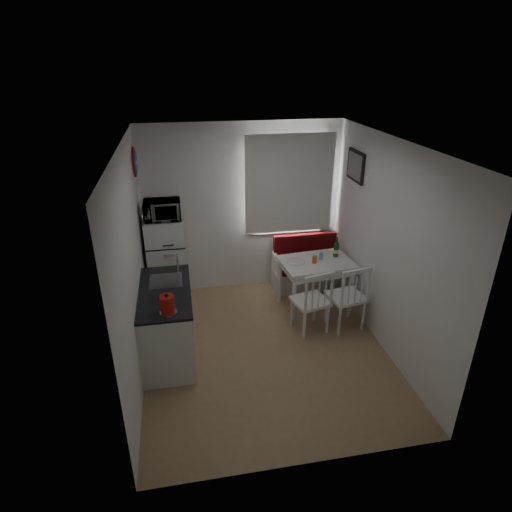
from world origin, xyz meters
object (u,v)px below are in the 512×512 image
at_px(bench, 310,270).
at_px(dining_table, 316,266).
at_px(kitchen_counter, 167,322).
at_px(chair_right, 350,292).
at_px(wine_bottle, 336,247).
at_px(microwave, 162,210).
at_px(kettle, 167,304).
at_px(fridge, 167,262).
at_px(chair_left, 313,296).

height_order(bench, dining_table, bench).
xyz_separation_m(kitchen_counter, chair_right, (2.38, 0.05, 0.14)).
distance_m(chair_right, wine_bottle, 0.83).
distance_m(microwave, wine_bottle, 2.53).
bearing_deg(dining_table, kettle, -154.49).
xyz_separation_m(dining_table, fridge, (-2.11, 0.52, 0.01)).
relative_size(dining_table, chair_left, 2.02).
xyz_separation_m(dining_table, chair_left, (-0.25, -0.67, -0.09)).
bearing_deg(microwave, fridge, 90.00).
distance_m(kitchen_counter, dining_table, 2.26).
distance_m(microwave, kettle, 1.79).
bearing_deg(chair_right, wine_bottle, 74.27).
relative_size(bench, microwave, 2.40).
relative_size(fridge, wine_bottle, 4.53).
bearing_deg(fridge, wine_bottle, -9.86).
bearing_deg(chair_right, fridge, 142.79).
xyz_separation_m(dining_table, chair_right, (0.25, -0.67, -0.07)).
relative_size(dining_table, microwave, 2.15).
xyz_separation_m(chair_right, wine_bottle, (0.07, 0.77, 0.30)).
xyz_separation_m(chair_left, fridge, (-1.86, 1.19, 0.10)).
bearing_deg(microwave, kitchen_counter, -90.94).
distance_m(bench, microwave, 2.54).
bearing_deg(fridge, chair_left, -32.62).
bearing_deg(microwave, bench, 4.06).
relative_size(chair_right, kettle, 2.12).
xyz_separation_m(bench, chair_right, (0.13, -1.30, 0.32)).
distance_m(dining_table, kettle, 2.45).
distance_m(dining_table, microwave, 2.31).
distance_m(fridge, wine_bottle, 2.48).
distance_m(kitchen_counter, fridge, 1.26).
height_order(microwave, wine_bottle, microwave).
bearing_deg(microwave, chair_left, -31.51).
distance_m(bench, chair_left, 1.38).
bearing_deg(wine_bottle, dining_table, -162.75).
bearing_deg(chair_left, fridge, 133.82).
bearing_deg(dining_table, microwave, 161.70).
height_order(chair_right, wine_bottle, wine_bottle).
height_order(kitchen_counter, bench, kitchen_counter).
bearing_deg(wine_bottle, chair_right, -95.34).
xyz_separation_m(kitchen_counter, kettle, (0.05, -0.54, 0.57)).
relative_size(bench, fridge, 0.88).
height_order(kitchen_counter, chair_right, kitchen_counter).
xyz_separation_m(bench, wine_bottle, (0.21, -0.53, 0.62)).
bearing_deg(microwave, wine_bottle, -8.71).
xyz_separation_m(kitchen_counter, fridge, (0.02, 1.24, 0.22)).
distance_m(dining_table, chair_right, 0.72).
distance_m(kitchen_counter, chair_right, 2.38).
relative_size(kitchen_counter, chair_left, 2.49).
xyz_separation_m(microwave, kettle, (0.03, -1.73, -0.47)).
bearing_deg(kitchen_counter, bench, 31.07).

